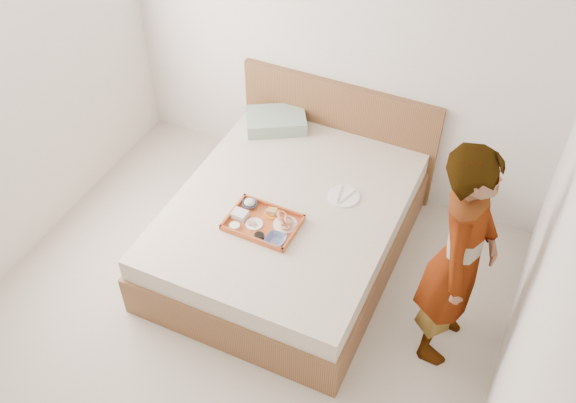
% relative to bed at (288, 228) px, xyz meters
% --- Properties ---
extents(ground, '(3.50, 4.00, 0.01)m').
position_rel_bed_xyz_m(ground, '(-0.07, -1.00, -0.27)').
color(ground, '#BEB2A1').
rests_on(ground, ground).
extents(wall_back, '(3.50, 0.01, 2.60)m').
position_rel_bed_xyz_m(wall_back, '(-0.07, 1.00, 1.04)').
color(wall_back, silver).
rests_on(wall_back, ground).
extents(wall_right, '(0.01, 4.00, 2.60)m').
position_rel_bed_xyz_m(wall_right, '(1.68, -1.00, 1.04)').
color(wall_right, silver).
rests_on(wall_right, ground).
extents(bed, '(1.65, 2.00, 0.53)m').
position_rel_bed_xyz_m(bed, '(0.00, 0.00, 0.00)').
color(bed, brown).
rests_on(bed, ground).
extents(headboard, '(1.65, 0.06, 0.95)m').
position_rel_bed_xyz_m(headboard, '(0.00, 0.97, 0.21)').
color(headboard, brown).
rests_on(headboard, ground).
extents(pillow, '(0.57, 0.52, 0.11)m').
position_rel_bed_xyz_m(pillow, '(-0.46, 0.77, 0.32)').
color(pillow, '#95A197').
rests_on(pillow, bed).
extents(tray, '(0.50, 0.37, 0.04)m').
position_rel_bed_xyz_m(tray, '(-0.06, -0.27, 0.29)').
color(tray, '#B6592A').
rests_on(tray, bed).
extents(prawn_plate, '(0.17, 0.17, 0.01)m').
position_rel_bed_xyz_m(prawn_plate, '(0.09, -0.22, 0.28)').
color(prawn_plate, white).
rests_on(prawn_plate, tray).
extents(navy_bowl_big, '(0.14, 0.14, 0.03)m').
position_rel_bed_xyz_m(navy_bowl_big, '(0.09, -0.39, 0.30)').
color(navy_bowl_big, '#162249').
rests_on(navy_bowl_big, tray).
extents(sauce_dish, '(0.07, 0.07, 0.03)m').
position_rel_bed_xyz_m(sauce_dish, '(-0.02, -0.40, 0.29)').
color(sauce_dish, black).
rests_on(sauce_dish, tray).
extents(meat_plate, '(0.12, 0.12, 0.01)m').
position_rel_bed_xyz_m(meat_plate, '(-0.11, -0.31, 0.28)').
color(meat_plate, white).
rests_on(meat_plate, tray).
extents(bread_plate, '(0.12, 0.12, 0.01)m').
position_rel_bed_xyz_m(bread_plate, '(-0.04, -0.16, 0.28)').
color(bread_plate, orange).
rests_on(bread_plate, tray).
extents(salad_bowl, '(0.11, 0.11, 0.03)m').
position_rel_bed_xyz_m(salad_bowl, '(-0.22, -0.16, 0.30)').
color(salad_bowl, '#162249').
rests_on(salad_bowl, tray).
extents(plastic_tub, '(0.10, 0.09, 0.04)m').
position_rel_bed_xyz_m(plastic_tub, '(-0.24, -0.28, 0.30)').
color(plastic_tub, silver).
rests_on(plastic_tub, tray).
extents(cheese_round, '(0.07, 0.07, 0.02)m').
position_rel_bed_xyz_m(cheese_round, '(-0.22, -0.39, 0.29)').
color(cheese_round, white).
rests_on(cheese_round, tray).
extents(dinner_plate, '(0.26, 0.26, 0.01)m').
position_rel_bed_xyz_m(dinner_plate, '(0.34, 0.22, 0.27)').
color(dinner_plate, white).
rests_on(dinner_plate, bed).
extents(person, '(0.41, 0.62, 1.68)m').
position_rel_bed_xyz_m(person, '(1.27, -0.28, 0.57)').
color(person, beige).
rests_on(person, ground).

